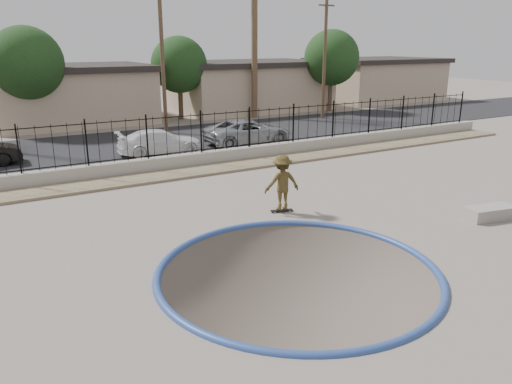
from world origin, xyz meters
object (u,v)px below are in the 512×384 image
object	(u,v)px
concrete_ledge	(490,213)
car_d	(248,132)
skater	(282,185)
skateboard	(282,210)
car_c	(160,142)

from	to	relation	value
concrete_ledge	car_d	size ratio (longest dim) A/B	0.33
skater	skateboard	size ratio (longest dim) A/B	2.38
car_c	concrete_ledge	bearing A→B (deg)	-151.98
skater	car_c	distance (m)	10.41
skateboard	car_d	size ratio (longest dim) A/B	0.16
skateboard	concrete_ledge	distance (m)	6.64
car_c	car_d	world-z (taller)	car_d
skateboard	car_c	xyz separation A→B (m)	(-0.48, 10.40, 0.59)
skateboard	car_c	distance (m)	10.43
car_c	skater	bearing A→B (deg)	-171.66
car_d	concrete_ledge	bearing A→B (deg)	-176.89
skater	concrete_ledge	distance (m)	6.68
concrete_ledge	car_c	xyz separation A→B (m)	(-5.86, 14.28, 0.44)
skateboard	car_d	world-z (taller)	car_d
car_c	car_d	distance (m)	5.03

